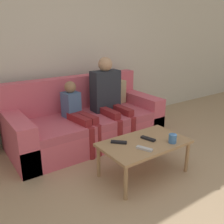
# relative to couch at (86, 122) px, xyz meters

# --- Properties ---
(ground_plane) EXTENTS (22.00, 22.00, 0.00)m
(ground_plane) POSITION_rel_couch_xyz_m (-0.07, -1.96, -0.29)
(ground_plane) COLOR tan
(wall_back) EXTENTS (12.00, 0.06, 2.60)m
(wall_back) POSITION_rel_couch_xyz_m (-0.07, 0.59, 1.01)
(wall_back) COLOR beige
(wall_back) RESTS_ON ground_plane
(couch) EXTENTS (2.12, 0.94, 0.89)m
(couch) POSITION_rel_couch_xyz_m (0.00, 0.00, 0.00)
(couch) COLOR #DB5B70
(couch) RESTS_ON ground_plane
(coffee_table) EXTENTS (0.95, 0.56, 0.39)m
(coffee_table) POSITION_rel_couch_xyz_m (0.09, -1.13, 0.07)
(coffee_table) COLOR #A87F56
(coffee_table) RESTS_ON ground_plane
(person_adult) EXTENTS (0.41, 0.64, 1.18)m
(person_adult) POSITION_rel_couch_xyz_m (0.33, -0.09, 0.38)
(person_adult) COLOR maroon
(person_adult) RESTS_ON ground_plane
(person_child) EXTENTS (0.29, 0.66, 0.90)m
(person_child) POSITION_rel_couch_xyz_m (-0.19, -0.16, 0.21)
(person_child) COLOR maroon
(person_child) RESTS_ON ground_plane
(cup_near) EXTENTS (0.09, 0.09, 0.10)m
(cup_near) POSITION_rel_couch_xyz_m (0.32, -1.32, 0.15)
(cup_near) COLOR #3D70B2
(cup_near) RESTS_ON coffee_table
(tv_remote_0) EXTENTS (0.09, 0.18, 0.02)m
(tv_remote_0) POSITION_rel_couch_xyz_m (0.16, -1.11, 0.12)
(tv_remote_0) COLOR black
(tv_remote_0) RESTS_ON coffee_table
(tv_remote_1) EXTENTS (0.11, 0.18, 0.02)m
(tv_remote_1) POSITION_rel_couch_xyz_m (-0.03, -1.27, 0.12)
(tv_remote_1) COLOR #B7B7BC
(tv_remote_1) RESTS_ON coffee_table
(tv_remote_2) EXTENTS (0.16, 0.15, 0.02)m
(tv_remote_2) POSITION_rel_couch_xyz_m (-0.15, -1.00, 0.12)
(tv_remote_2) COLOR black
(tv_remote_2) RESTS_ON coffee_table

